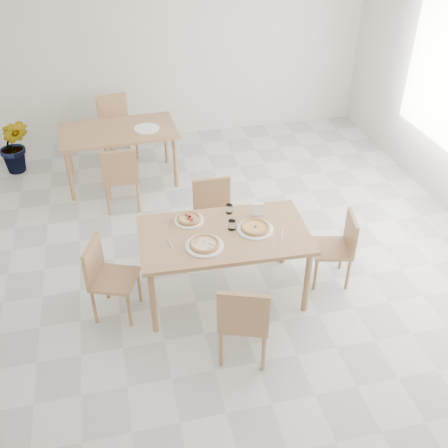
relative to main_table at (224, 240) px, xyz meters
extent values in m
plane|color=silver|center=(0.07, 0.37, -0.67)|extent=(7.00, 7.00, 0.00)
plane|color=silver|center=(0.07, 3.87, 0.73)|extent=(6.00, 0.00, 6.00)
cube|color=tan|center=(0.00, 0.00, 0.06)|extent=(1.62, 0.96, 0.04)
cylinder|color=tan|center=(-0.74, -0.35, -0.32)|extent=(0.06, 0.06, 0.71)
cylinder|color=tan|center=(0.71, -0.41, -0.32)|extent=(0.06, 0.06, 0.71)
cylinder|color=tan|center=(-0.71, 0.41, -0.32)|extent=(0.06, 0.06, 0.71)
cylinder|color=tan|center=(0.74, 0.35, -0.32)|extent=(0.06, 0.06, 0.71)
cube|color=tan|center=(0.00, -0.79, -0.24)|extent=(0.54, 0.54, 0.04)
cube|color=tan|center=(-0.07, -0.96, -0.02)|extent=(0.41, 0.18, 0.40)
cylinder|color=tan|center=(0.23, -0.68, -0.47)|extent=(0.04, 0.04, 0.41)
cylinder|color=tan|center=(-0.11, -0.55, -0.47)|extent=(0.04, 0.04, 0.41)
cylinder|color=tan|center=(0.10, -1.02, -0.47)|extent=(0.04, 0.04, 0.41)
cylinder|color=tan|center=(-0.23, -0.89, -0.47)|extent=(0.04, 0.04, 0.41)
cube|color=tan|center=(0.07, 0.71, -0.25)|extent=(0.41, 0.41, 0.04)
cube|color=tan|center=(0.07, 0.89, -0.04)|extent=(0.41, 0.04, 0.39)
cylinder|color=tan|center=(-0.11, 0.53, -0.47)|extent=(0.04, 0.04, 0.40)
cylinder|color=tan|center=(0.24, 0.53, -0.47)|extent=(0.04, 0.04, 0.40)
cylinder|color=tan|center=(-0.11, 0.88, -0.47)|extent=(0.04, 0.04, 0.40)
cylinder|color=tan|center=(0.24, 0.88, -0.47)|extent=(0.04, 0.04, 0.40)
cube|color=tan|center=(-1.05, -0.02, -0.27)|extent=(0.51, 0.51, 0.04)
cube|color=tan|center=(-1.22, 0.05, -0.06)|extent=(0.18, 0.38, 0.38)
cylinder|color=tan|center=(-0.96, -0.24, -0.48)|extent=(0.03, 0.03, 0.39)
cylinder|color=tan|center=(-0.83, 0.08, -0.48)|extent=(0.03, 0.03, 0.39)
cylinder|color=tan|center=(-1.27, -0.12, -0.48)|extent=(0.03, 0.03, 0.39)
cylinder|color=tan|center=(-1.15, 0.20, -0.48)|extent=(0.03, 0.03, 0.39)
cube|color=tan|center=(1.11, -0.02, -0.28)|extent=(0.46, 0.46, 0.04)
cube|color=tan|center=(1.28, -0.06, -0.08)|extent=(0.12, 0.38, 0.37)
cylinder|color=tan|center=(0.98, 0.18, -0.49)|extent=(0.03, 0.03, 0.37)
cylinder|color=tan|center=(0.91, -0.15, -0.49)|extent=(0.03, 0.03, 0.37)
cylinder|color=tan|center=(1.31, 0.10, -0.49)|extent=(0.03, 0.03, 0.37)
cylinder|color=tan|center=(1.23, -0.22, -0.49)|extent=(0.03, 0.03, 0.37)
cylinder|color=white|center=(0.30, -0.02, 0.09)|extent=(0.34, 0.34, 0.02)
cylinder|color=white|center=(-0.22, -0.16, 0.09)|extent=(0.35, 0.35, 0.02)
cylinder|color=white|center=(-0.28, 0.27, 0.09)|extent=(0.29, 0.29, 0.02)
cylinder|color=tan|center=(0.30, -0.02, 0.10)|extent=(0.36, 0.36, 0.01)
torus|color=tan|center=(0.30, -0.02, 0.11)|extent=(0.37, 0.37, 0.03)
cylinder|color=#D56125|center=(0.30, -0.02, 0.11)|extent=(0.28, 0.28, 0.01)
ellipsoid|color=#135313|center=(0.30, -0.02, 0.12)|extent=(0.05, 0.05, 0.01)
cylinder|color=tan|center=(-0.22, -0.16, 0.10)|extent=(0.32, 0.32, 0.01)
torus|color=tan|center=(-0.22, -0.16, 0.11)|extent=(0.32, 0.32, 0.03)
cylinder|color=#F9EFCC|center=(-0.22, -0.16, 0.11)|extent=(0.25, 0.25, 0.01)
cylinder|color=tan|center=(-0.28, 0.27, 0.10)|extent=(0.30, 0.30, 0.01)
torus|color=tan|center=(-0.28, 0.27, 0.11)|extent=(0.30, 0.30, 0.03)
cylinder|color=#D56125|center=(-0.28, 0.27, 0.11)|extent=(0.22, 0.22, 0.01)
cylinder|color=white|center=(0.09, 0.05, 0.12)|extent=(0.07, 0.07, 0.09)
cylinder|color=white|center=(0.13, 0.33, 0.12)|extent=(0.07, 0.07, 0.09)
cube|color=silver|center=(0.39, 0.22, 0.08)|extent=(0.13, 0.08, 0.01)
cube|color=white|center=(0.39, 0.22, 0.15)|extent=(0.12, 0.06, 0.12)
cube|color=silver|center=(0.51, -0.16, 0.08)|extent=(0.07, 0.16, 0.01)
cube|color=silver|center=(-0.52, -0.05, 0.08)|extent=(0.05, 0.18, 0.01)
cube|color=tan|center=(-0.82, 2.55, 0.06)|extent=(1.52, 0.90, 0.04)
cylinder|color=tan|center=(-1.48, 2.18, -0.32)|extent=(0.06, 0.06, 0.71)
cylinder|color=tan|center=(-0.14, 2.22, -0.32)|extent=(0.06, 0.06, 0.71)
cylinder|color=tan|center=(-1.51, 2.88, -0.32)|extent=(0.06, 0.06, 0.71)
cylinder|color=tan|center=(-0.16, 2.93, -0.32)|extent=(0.06, 0.06, 0.71)
cube|color=tan|center=(-0.85, 1.90, -0.24)|extent=(0.45, 0.45, 0.04)
cube|color=tan|center=(-0.87, 1.70, -0.01)|extent=(0.43, 0.07, 0.41)
cylinder|color=tan|center=(-0.66, 2.07, -0.46)|extent=(0.04, 0.04, 0.42)
cylinder|color=tan|center=(-1.03, 2.09, -0.46)|extent=(0.04, 0.04, 0.42)
cylinder|color=tan|center=(-0.68, 1.70, -0.46)|extent=(0.04, 0.04, 0.42)
cylinder|color=tan|center=(-1.05, 1.72, -0.46)|extent=(0.04, 0.04, 0.42)
cube|color=tan|center=(-0.79, 3.29, -0.23)|extent=(0.53, 0.53, 0.04)
cube|color=tan|center=(-0.85, 3.47, 0.00)|extent=(0.43, 0.16, 0.41)
cylinder|color=tan|center=(-0.92, 3.06, -0.46)|extent=(0.04, 0.04, 0.42)
cylinder|color=tan|center=(-0.57, 3.16, -0.46)|extent=(0.04, 0.04, 0.42)
cylinder|color=tan|center=(-1.02, 3.41, -0.46)|extent=(0.04, 0.04, 0.42)
cylinder|color=tan|center=(-0.67, 3.51, -0.46)|extent=(0.04, 0.04, 0.42)
cylinder|color=white|center=(-0.46, 2.48, 0.09)|extent=(0.33, 0.33, 0.02)
imported|color=#1C5F1F|center=(-2.22, 3.14, -0.28)|extent=(0.47, 0.40, 0.79)
camera|label=1|loc=(-0.90, -3.87, 2.94)|focal=42.00mm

